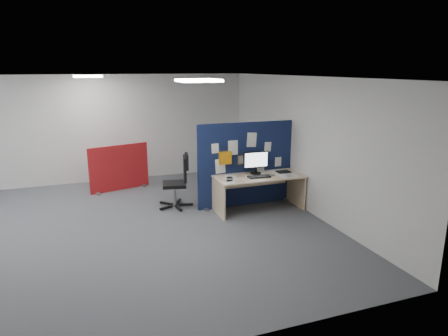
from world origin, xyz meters
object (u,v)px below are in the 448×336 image
object	(u,v)px
navy_divider	(246,164)
main_desk	(258,183)
monitor_main	(256,162)
office_chair	(180,178)
red_divider	(119,168)

from	to	relation	value
navy_divider	main_desk	xyz separation A→B (m)	(0.11, -0.35, -0.32)
navy_divider	monitor_main	distance (m)	0.28
monitor_main	main_desk	bearing A→B (deg)	-89.72
navy_divider	office_chair	bearing A→B (deg)	165.69
red_divider	office_chair	xyz separation A→B (m)	(1.06, -1.67, 0.10)
main_desk	red_divider	distance (m)	3.47
main_desk	red_divider	world-z (taller)	red_divider
main_desk	monitor_main	distance (m)	0.44
navy_divider	red_divider	bearing A→B (deg)	140.13
monitor_main	office_chair	bearing A→B (deg)	159.93
navy_divider	monitor_main	size ratio (longest dim) A/B	4.02
monitor_main	red_divider	distance (m)	3.42
red_divider	office_chair	bearing A→B (deg)	-73.03
main_desk	red_divider	size ratio (longest dim) A/B	1.28
office_chair	red_divider	bearing A→B (deg)	134.10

